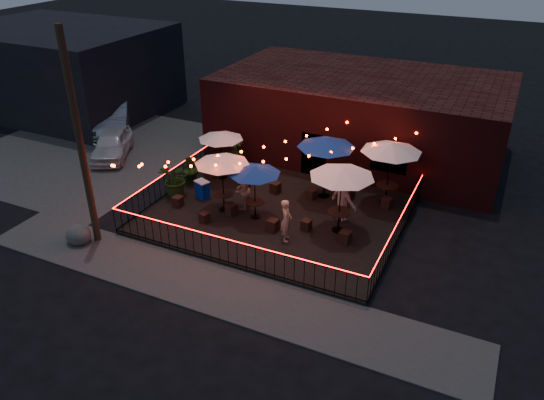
{
  "coord_description": "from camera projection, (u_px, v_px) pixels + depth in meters",
  "views": [
    {
      "loc": [
        7.96,
        -15.15,
        11.01
      ],
      "look_at": [
        0.03,
        1.47,
        1.02
      ],
      "focal_mm": 35.0,
      "sensor_mm": 36.0,
      "label": 1
    }
  ],
  "objects": [
    {
      "name": "bistro_chair_1",
      "position": [
        205.0,
        217.0,
        21.08
      ],
      "size": [
        0.41,
        0.41,
        0.4
      ],
      "primitive_type": "cube",
      "rotation": [
        0.0,
        0.0,
        2.91
      ],
      "color": "black",
      "rests_on": "patio"
    },
    {
      "name": "cafe_table_3",
      "position": [
        327.0,
        143.0,
        21.92
      ],
      "size": [
        3.19,
        3.19,
        2.71
      ],
      "rotation": [
        0.0,
        0.0,
        -0.37
      ],
      "color": "black",
      "rests_on": "patio"
    },
    {
      "name": "bistro_chair_11",
      "position": [
        387.0,
        203.0,
        22.1
      ],
      "size": [
        0.44,
        0.44,
        0.45
      ],
      "primitive_type": "cube",
      "rotation": [
        0.0,
        0.0,
        2.98
      ],
      "color": "black",
      "rests_on": "patio"
    },
    {
      "name": "parking_lot",
      "position": [
        87.0,
        150.0,
        27.99
      ],
      "size": [
        11.0,
        12.0,
        0.02
      ],
      "primitive_type": "cube",
      "color": "#3E3C39",
      "rests_on": "ground"
    },
    {
      "name": "patron_a",
      "position": [
        286.0,
        220.0,
        19.62
      ],
      "size": [
        0.6,
        0.72,
        1.69
      ],
      "primitive_type": "imported",
      "rotation": [
        0.0,
        0.0,
        1.93
      ],
      "color": "tan",
      "rests_on": "patio"
    },
    {
      "name": "patron_b",
      "position": [
        242.0,
        190.0,
        21.72
      ],
      "size": [
        0.7,
        0.89,
        1.77
      ],
      "primitive_type": "imported",
      "rotation": [
        0.0,
        0.0,
        -1.61
      ],
      "color": "tan",
      "rests_on": "patio"
    },
    {
      "name": "patron_c",
      "position": [
        344.0,
        198.0,
        20.88
      ],
      "size": [
        1.45,
        1.19,
        1.96
      ],
      "primitive_type": "imported",
      "rotation": [
        0.0,
        0.0,
        2.72
      ],
      "color": "beige",
      "rests_on": "patio"
    },
    {
      "name": "cafe_table_1",
      "position": [
        221.0,
        136.0,
        23.73
      ],
      "size": [
        2.54,
        2.54,
        2.26
      ],
      "rotation": [
        0.0,
        0.0,
        0.28
      ],
      "color": "black",
      "rests_on": "patio"
    },
    {
      "name": "potted_shrub_b",
      "position": [
        192.0,
        169.0,
        23.81
      ],
      "size": [
        0.83,
        0.68,
        1.47
      ],
      "primitive_type": "imported",
      "rotation": [
        0.0,
        0.0,
        0.03
      ],
      "color": "#0D3D0B",
      "rests_on": "patio"
    },
    {
      "name": "bistro_chair_5",
      "position": [
        273.0,
        225.0,
        20.49
      ],
      "size": [
        0.44,
        0.44,
        0.48
      ],
      "primitive_type": "cube",
      "rotation": [
        0.0,
        0.0,
        3.04
      ],
      "color": "black",
      "rests_on": "patio"
    },
    {
      "name": "cooler",
      "position": [
        202.0,
        189.0,
        22.77
      ],
      "size": [
        0.72,
        0.62,
        0.8
      ],
      "rotation": [
        0.0,
        0.0,
        -0.36
      ],
      "color": "#072DA9",
      "rests_on": "patio"
    },
    {
      "name": "festoon_lights",
      "position": [
        251.0,
        159.0,
        20.81
      ],
      "size": [
        10.02,
        8.72,
        1.32
      ],
      "color": "red",
      "rests_on": "ground"
    },
    {
      "name": "utility_pole",
      "position": [
        80.0,
        143.0,
        18.36
      ],
      "size": [
        0.26,
        0.26,
        8.0
      ],
      "primitive_type": "cylinder",
      "color": "#342115",
      "rests_on": "ground"
    },
    {
      "name": "cafe_table_4",
      "position": [
        342.0,
        173.0,
        19.42
      ],
      "size": [
        2.56,
        2.56,
        2.72
      ],
      "rotation": [
        0.0,
        0.0,
        0.04
      ],
      "color": "black",
      "rests_on": "patio"
    },
    {
      "name": "car_silver",
      "position": [
        113.0,
        116.0,
        30.23
      ],
      "size": [
        4.38,
        5.13,
        1.67
      ],
      "primitive_type": "imported",
      "rotation": [
        0.0,
        0.0,
        0.62
      ],
      "color": "#9999A1",
      "rests_on": "ground"
    },
    {
      "name": "bistro_chair_7",
      "position": [
        312.0,
        194.0,
        22.81
      ],
      "size": [
        0.46,
        0.46,
        0.42
      ],
      "primitive_type": "cube",
      "rotation": [
        0.0,
        0.0,
        2.77
      ],
      "color": "black",
      "rests_on": "patio"
    },
    {
      "name": "bistro_chair_3",
      "position": [
        245.0,
        182.0,
        23.81
      ],
      "size": [
        0.42,
        0.42,
        0.43
      ],
      "primitive_type": "cube",
      "rotation": [
        0.0,
        0.0,
        2.94
      ],
      "color": "black",
      "rests_on": "patio"
    },
    {
      "name": "fence_right",
      "position": [
        399.0,
        230.0,
        19.66
      ],
      "size": [
        0.04,
        8.0,
        1.04
      ],
      "rotation": [
        0.0,
        0.0,
        1.57
      ],
      "color": "black",
      "rests_on": "patio"
    },
    {
      "name": "bistro_chair_9",
      "position": [
        345.0,
        237.0,
        19.73
      ],
      "size": [
        0.44,
        0.44,
        0.47
      ],
      "primitive_type": "cube",
      "rotation": [
        0.0,
        0.0,
        3.03
      ],
      "color": "black",
      "rests_on": "patio"
    },
    {
      "name": "fence_front",
      "position": [
        228.0,
        252.0,
        18.38
      ],
      "size": [
        10.0,
        0.04,
        1.04
      ],
      "color": "black",
      "rests_on": "patio"
    },
    {
      "name": "cafe_table_0",
      "position": [
        222.0,
        160.0,
        20.97
      ],
      "size": [
        2.86,
        2.86,
        2.45
      ],
      "rotation": [
        0.0,
        0.0,
        0.36
      ],
      "color": "black",
      "rests_on": "patio"
    },
    {
      "name": "bistro_chair_8",
      "position": [
        306.0,
        225.0,
        20.56
      ],
      "size": [
        0.39,
        0.39,
        0.42
      ],
      "primitive_type": "cube",
      "rotation": [
        0.0,
        0.0,
        -0.11
      ],
      "color": "black",
      "rests_on": "patio"
    },
    {
      "name": "ground",
      "position": [
        255.0,
        240.0,
        20.28
      ],
      "size": [
        110.0,
        110.0,
        0.0
      ],
      "primitive_type": "plane",
      "color": "black",
      "rests_on": "ground"
    },
    {
      "name": "patio",
      "position": [
        277.0,
        215.0,
        21.84
      ],
      "size": [
        10.0,
        8.0,
        0.15
      ],
      "primitive_type": "cube",
      "color": "black",
      "rests_on": "ground"
    },
    {
      "name": "bistro_chair_0",
      "position": [
        178.0,
        201.0,
        22.21
      ],
      "size": [
        0.39,
        0.39,
        0.45
      ],
      "primitive_type": "cube",
      "rotation": [
        0.0,
        0.0,
        -0.03
      ],
      "color": "black",
      "rests_on": "patio"
    },
    {
      "name": "bistro_chair_4",
      "position": [
        231.0,
        209.0,
        21.59
      ],
      "size": [
        0.5,
        0.5,
        0.47
      ],
      "primitive_type": "cube",
      "rotation": [
        0.0,
        0.0,
        -0.32
      ],
      "color": "black",
      "rests_on": "patio"
    },
    {
      "name": "fence_left",
      "position": [
        175.0,
        179.0,
        23.45
      ],
      "size": [
        0.04,
        8.0,
        1.04
      ],
      "rotation": [
        0.0,
        0.0,
        1.57
      ],
      "color": "black",
      "rests_on": "patio"
    },
    {
      "name": "boulder",
      "position": [
        78.0,
        235.0,
        19.89
      ],
      "size": [
        0.98,
        0.85,
        0.74
      ],
      "primitive_type": "ellipsoid",
      "rotation": [
        0.0,
        0.0,
        0.04
      ],
      "color": "#3F3F3B",
      "rests_on": "ground"
    },
    {
      "name": "cafe_table_2",
      "position": [
        255.0,
        171.0,
        20.51
      ],
      "size": [
        2.31,
        2.31,
        2.29
      ],
      "rotation": [
        0.0,
        0.0,
        -0.12
      ],
      "color": "black",
      "rests_on": "patio"
    },
    {
      "name": "car_white",
      "position": [
        112.0,
        144.0,
        26.93
      ],
      "size": [
        3.27,
        4.26,
        1.35
      ],
      "primitive_type": "imported",
      "rotation": [
        0.0,
        0.0,
        0.49
      ],
      "color": "silver",
      "rests_on": "ground"
    },
    {
      "name": "background_building",
      "position": [
        63.0,
        68.0,
        33.04
      ],
      "size": [
        12.0,
        9.0,
        5.0
      ],
      "primitive_type": "cube",
      "color": "black",
      "rests_on": "ground"
    },
    {
      "name": "sidewalk",
      "position": [
        210.0,
        287.0,
        17.69
      ],
      "size": [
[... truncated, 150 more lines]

